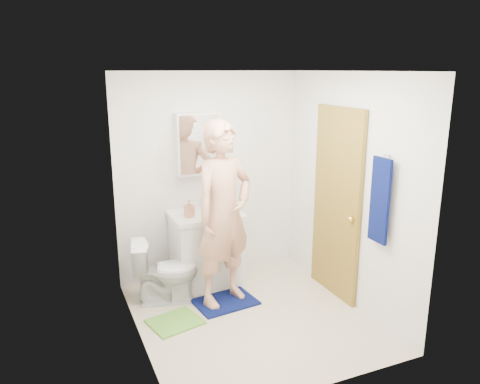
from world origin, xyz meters
name	(u,v)px	position (x,y,z in m)	size (l,w,h in m)	color
floor	(251,317)	(0.00, 0.00, -0.01)	(2.20, 2.40, 0.02)	beige
ceiling	(253,70)	(0.00, 0.00, 2.41)	(2.20, 2.40, 0.02)	white
wall_back	(209,176)	(0.00, 1.21, 1.20)	(2.20, 0.02, 2.40)	silver
wall_front	(323,245)	(0.00, -1.21, 1.20)	(2.20, 0.02, 2.40)	silver
wall_left	(134,216)	(-1.11, 0.00, 1.20)	(0.02, 2.40, 2.40)	silver
wall_right	(349,191)	(1.11, 0.00, 1.20)	(0.02, 2.40, 2.40)	silver
vanity_cabinet	(206,250)	(-0.15, 0.91, 0.40)	(0.75, 0.55, 0.80)	white
countertop	(206,215)	(-0.15, 0.91, 0.83)	(0.79, 0.59, 0.05)	white
sink_basin	(206,214)	(-0.15, 0.91, 0.84)	(0.40, 0.40, 0.03)	white
faucet	(200,204)	(-0.15, 1.09, 0.91)	(0.03, 0.03, 0.12)	silver
medicine_cabinet	(198,144)	(-0.15, 1.14, 1.60)	(0.50, 0.12, 0.70)	white
mirror_panel	(200,145)	(-0.15, 1.08, 1.60)	(0.46, 0.01, 0.66)	white
door	(336,204)	(1.07, 0.15, 1.02)	(0.05, 0.80, 2.05)	olive
door_knob	(351,219)	(1.03, -0.17, 0.95)	(0.07, 0.07, 0.07)	gold
towel	(380,201)	(1.03, -0.57, 1.25)	(0.03, 0.24, 0.80)	#08124F
towel_hook	(387,155)	(1.07, -0.57, 1.67)	(0.02, 0.02, 0.06)	silver
toilet	(165,271)	(-0.70, 0.66, 0.35)	(0.39, 0.68, 0.69)	white
bath_mat	(225,302)	(-0.14, 0.37, 0.01)	(0.63, 0.45, 0.02)	#08124F
green_rug	(175,322)	(-0.74, 0.19, 0.01)	(0.48, 0.41, 0.02)	#64AA38
soap_dispenser	(189,208)	(-0.36, 0.85, 0.95)	(0.09, 0.09, 0.19)	tan
toothbrush_cup	(227,204)	(0.15, 1.01, 0.89)	(0.11, 0.11, 0.09)	#813E89
man	(224,214)	(-0.13, 0.40, 0.98)	(0.70, 0.46, 1.92)	tan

